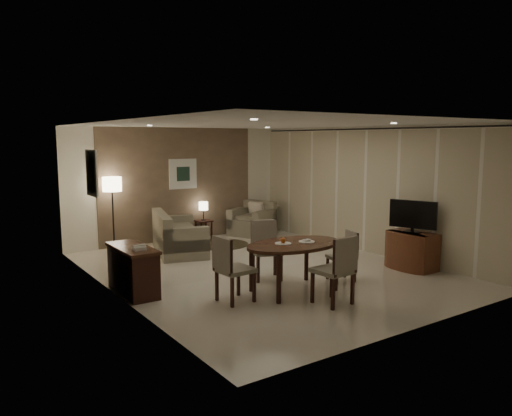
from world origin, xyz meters
TOP-DOWN VIEW (x-y plane):
  - room_shell at (0.00, 0.40)m, footprint 5.50×7.00m
  - taupe_accent at (0.00, 3.48)m, footprint 3.96×0.03m
  - curtain_wall at (2.68, 0.00)m, footprint 0.08×6.70m
  - curtain_rod at (2.68, 0.00)m, footprint 0.03×6.80m
  - art_back_frame at (0.10, 3.46)m, footprint 0.72×0.03m
  - art_back_canvas at (0.10, 3.44)m, footprint 0.34×0.01m
  - art_left_frame at (-2.72, 1.20)m, footprint 0.03×0.60m
  - art_left_canvas at (-2.71, 1.20)m, footprint 0.01×0.46m
  - downlight_nl at (-1.40, -1.80)m, footprint 0.10×0.10m
  - downlight_nr at (1.40, -1.80)m, footprint 0.10×0.10m
  - downlight_fl at (-1.40, 1.80)m, footprint 0.10×0.10m
  - downlight_fr at (1.40, 1.80)m, footprint 0.10×0.10m
  - console_desk at (-2.49, 0.00)m, footprint 0.48×1.20m
  - telephone at (-2.49, -0.30)m, footprint 0.20×0.14m
  - tv_cabinet at (2.40, -1.50)m, footprint 0.48×0.90m
  - flat_tv at (2.38, -1.50)m, footprint 0.36×0.85m
  - dining_table at (-0.32, -1.34)m, footprint 1.67×1.04m
  - chair_near at (-0.23, -2.15)m, footprint 0.54×0.54m
  - chair_far at (-0.27, -0.53)m, footprint 0.63×0.63m
  - chair_left at (-1.37, -1.25)m, footprint 0.52×0.52m
  - chair_right at (0.72, -1.34)m, footprint 0.51×0.51m
  - plate_a at (-0.50, -1.29)m, footprint 0.26×0.26m
  - plate_b at (-0.10, -1.39)m, footprint 0.26×0.26m
  - fruit_apple at (-0.50, -1.29)m, footprint 0.09×0.09m
  - napkin at (-0.10, -1.39)m, footprint 0.12×0.08m
  - round_rug at (0.53, 2.42)m, footprint 1.28×1.28m
  - sofa at (-0.62, 2.23)m, footprint 2.04×1.40m
  - armchair at (1.77, 2.98)m, footprint 1.21×1.24m
  - side_table at (0.53, 3.25)m, footprint 0.36×0.36m
  - table_lamp at (0.53, 3.25)m, footprint 0.22×0.22m
  - floor_lamp at (-1.71, 3.25)m, footprint 0.41×0.41m

SIDE VIEW (x-z plane):
  - round_rug at x=0.53m, z-range 0.00..0.01m
  - side_table at x=0.53m, z-range 0.00..0.46m
  - tv_cabinet at x=2.40m, z-range 0.00..0.70m
  - console_desk at x=-2.49m, z-range 0.00..0.75m
  - dining_table at x=-0.32m, z-range 0.00..0.78m
  - armchair at x=1.77m, z-range 0.00..0.85m
  - chair_right at x=0.72m, z-range 0.00..0.85m
  - sofa at x=-0.62m, z-range 0.00..0.87m
  - chair_left at x=-1.37m, z-range 0.00..1.01m
  - chair_far at x=-0.27m, z-range 0.00..1.01m
  - chair_near at x=-0.23m, z-range 0.00..1.04m
  - table_lamp at x=0.53m, z-range 0.46..0.96m
  - plate_a at x=-0.50m, z-range 0.78..0.80m
  - plate_b at x=-0.10m, z-range 0.78..0.80m
  - telephone at x=-2.49m, z-range 0.76..0.85m
  - floor_lamp at x=-1.71m, z-range 0.00..1.61m
  - napkin at x=-0.10m, z-range 0.80..0.83m
  - fruit_apple at x=-0.50m, z-range 0.80..0.89m
  - flat_tv at x=2.38m, z-range 0.72..1.32m
  - curtain_wall at x=2.68m, z-range 0.03..2.61m
  - taupe_accent at x=0.00m, z-range 0.00..2.70m
  - room_shell at x=0.00m, z-range 0.00..2.70m
  - art_back_frame at x=0.10m, z-range 1.24..1.96m
  - art_back_canvas at x=0.10m, z-range 1.43..1.77m
  - art_left_frame at x=-2.72m, z-range 1.45..2.25m
  - art_left_canvas at x=-2.71m, z-range 1.53..2.17m
  - curtain_rod at x=2.68m, z-range 2.62..2.66m
  - downlight_nl at x=-1.40m, z-range 2.68..2.69m
  - downlight_nr at x=1.40m, z-range 2.68..2.69m
  - downlight_fl at x=-1.40m, z-range 2.68..2.69m
  - downlight_fr at x=1.40m, z-range 2.68..2.69m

